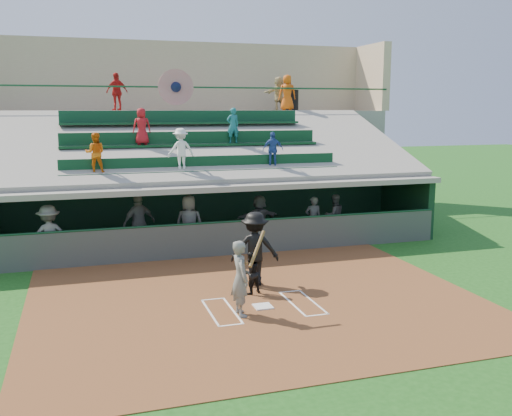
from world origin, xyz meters
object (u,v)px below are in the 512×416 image
object	(u,v)px
home_plate	(263,306)
catcher	(251,273)
batter_at_plate	(241,278)
trash_bin	(292,100)

from	to	relation	value
home_plate	catcher	world-z (taller)	catcher
home_plate	catcher	bearing A→B (deg)	89.75
home_plate	batter_at_plate	size ratio (longest dim) A/B	0.22
batter_at_plate	catcher	bearing A→B (deg)	64.99
home_plate	trash_bin	size ratio (longest dim) A/B	0.44
batter_at_plate	catcher	distance (m)	1.58
home_plate	batter_at_plate	world-z (taller)	batter_at_plate
home_plate	trash_bin	world-z (taller)	trash_bin
trash_bin	catcher	bearing A→B (deg)	-114.97
batter_at_plate	trash_bin	xyz separation A→B (m)	(6.38, 13.69, 4.18)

